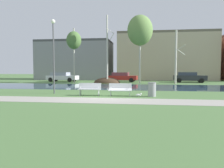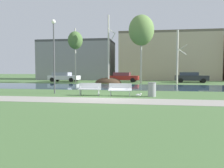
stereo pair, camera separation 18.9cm
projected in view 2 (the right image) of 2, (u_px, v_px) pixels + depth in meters
The scene contains 18 objects.
ground_plane at pixel (120, 86), 24.79m from camera, with size 120.00×120.00×0.00m, color #4C703D.
paved_path_strip at pixel (97, 100), 13.17m from camera, with size 60.00×2.40×0.01m, color #9E998E.
river_band at pixel (119, 87), 23.68m from camera, with size 80.00×8.09×0.01m, color #284256.
soil_mound at pixel (108, 83), 29.96m from camera, with size 3.58×2.50×1.53m, color #423021.
bench_left at pixel (90, 89), 15.71m from camera, with size 1.63×0.65×0.87m.
bench_right at pixel (120, 89), 15.38m from camera, with size 1.63×0.64×0.87m.
trash_bin at pixel (152, 89), 15.05m from camera, with size 0.56×0.56×0.97m.
seagull at pixel (139, 95), 14.89m from camera, with size 0.44×0.16×0.26m.
streetlamp at pixel (54, 45), 16.78m from camera, with size 0.32×0.32×5.60m.
birch_far_left at pixel (75, 41), 30.39m from camera, with size 2.02×2.02×7.49m.
birch_left at pixel (109, 49), 28.96m from camera, with size 1.04×1.85×8.88m.
birch_center_left at pixel (141, 30), 28.83m from camera, with size 3.29×3.29×8.92m.
birch_center at pixel (178, 57), 28.30m from camera, with size 1.28×2.25×6.85m.
parked_van_nearest_white at pixel (63, 77), 33.79m from camera, with size 4.84×2.28×1.42m.
parked_sedan_second_red at pixel (124, 77), 32.85m from camera, with size 4.38×2.33×1.42m.
parked_hatch_third_dark at pixel (191, 77), 31.30m from camera, with size 4.63×2.33×1.46m.
building_grey_warehouse at pixel (78, 60), 41.93m from camera, with size 13.34×7.34×7.12m.
building_beige_block at pixel (167, 57), 39.94m from camera, with size 16.63×7.82×8.27m.
Camera 2 is at (2.83, -14.57, 1.83)m, focal length 35.59 mm.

